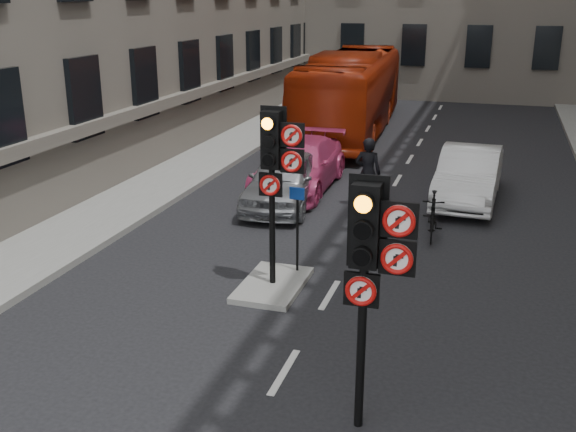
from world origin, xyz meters
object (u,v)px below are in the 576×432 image
Objects in this scene: car_white at (469,175)px; car_silver at (284,180)px; signal_near at (371,253)px; car_pink at (299,165)px; info_sign at (297,217)px; bus_red at (351,93)px; signal_far at (276,159)px; motorcycle at (433,215)px; motorcyclist at (368,173)px.

car_silver is at bearing -156.05° from car_white.
signal_near is 12.05m from car_pink.
car_silver is 1.70m from car_pink.
car_white is 0.90× the size of car_pink.
car_pink is at bearing 110.75° from signal_near.
signal_near is 0.77× the size of car_white.
car_silver is 2.38× the size of info_sign.
info_sign is (-3.14, -6.64, 0.54)m from car_white.
signal_far is at bearing -86.19° from bus_red.
bus_red is at bearing 124.13° from car_white.
car_white is at bearing 67.57° from info_sign.
car_silver is at bearing 157.67° from motorcycle.
signal_near is at bearing -60.37° from info_sign.
info_sign is at bearing -131.17° from motorcycle.
motorcyclist reaches higher than info_sign.
car_silver is 2.34m from motorcyclist.
info_sign is (1.83, -6.39, 0.56)m from car_pink.
motorcyclist is (2.69, -10.08, -0.72)m from bus_red.
car_pink is 2.82× the size of motorcycle.
signal_near is at bearing -69.90° from car_pink.
bus_red reaches higher than car_silver.
motorcycle is at bearing -98.81° from car_white.
motorcycle is at bearing -22.23° from car_silver.
bus_red is (-0.37, 8.89, 0.96)m from car_pink.
car_pink is at bearing 102.79° from signal_far.
car_silver is 4.49m from motorcycle.
car_pink is 2.79× the size of info_sign.
signal_near is 8.30m from motorcycle.
car_pink is 6.68m from info_sign.
motorcyclist is (2.27, 0.50, 0.25)m from car_silver.
car_white is 2.55× the size of motorcycle.
car_pink is at bearing -26.85° from motorcyclist.
car_white is (3.36, 7.38, -1.94)m from signal_far.
motorcycle is 0.92× the size of motorcyclist.
signal_near is 1.95× the size of info_sign.
car_white is 10.21m from bus_red.
info_sign is at bearing -112.93° from car_white.
motorcycle is 4.20m from info_sign.
car_white is at bearing 65.53° from signal_far.
signal_far is 0.82× the size of car_silver.
car_pink is at bearing 140.14° from motorcycle.
motorcycle is 0.99× the size of info_sign.
car_silver is 0.85× the size of car_pink.
car_white is at bearing 86.19° from signal_near.
motorcyclist is (2.32, -1.19, 0.25)m from car_pink.
motorcycle is at bearing 136.80° from motorcyclist.
signal_far is 1.95× the size of info_sign.
signal_far is at bearing -77.86° from car_pink.
motorcyclist is at bearing 83.24° from signal_far.
car_silver is at bearing 106.06° from signal_far.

